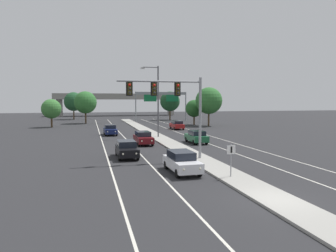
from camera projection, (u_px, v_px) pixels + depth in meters
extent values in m
plane|color=#28282B|center=(277.00, 202.00, 16.70)|extent=(260.00, 260.00, 0.00)
cube|color=#9E9B93|center=(181.00, 149.00, 34.11)|extent=(2.40, 110.00, 0.15)
cube|color=silver|center=(130.00, 143.00, 39.75)|extent=(0.14, 100.00, 0.01)
cube|color=silver|center=(200.00, 141.00, 42.01)|extent=(0.14, 100.00, 0.01)
cube|color=silver|center=(103.00, 144.00, 38.96)|extent=(0.14, 100.00, 0.01)
cube|color=silver|center=(223.00, 140.00, 42.81)|extent=(0.14, 100.00, 0.01)
cylinder|color=gray|center=(200.00, 118.00, 28.26)|extent=(0.24, 0.24, 7.20)
cylinder|color=gray|center=(160.00, 81.00, 27.12)|extent=(7.35, 0.16, 0.16)
cube|color=black|center=(177.00, 89.00, 27.59)|extent=(0.56, 0.06, 1.20)
cube|color=#38330F|center=(178.00, 89.00, 27.55)|extent=(0.32, 0.32, 1.00)
sphere|color=red|center=(178.00, 85.00, 27.36)|extent=(0.22, 0.22, 0.22)
sphere|color=#282828|center=(178.00, 89.00, 27.39)|extent=(0.22, 0.22, 0.22)
sphere|color=#282828|center=(178.00, 93.00, 27.41)|extent=(0.22, 0.22, 0.22)
cube|color=black|center=(154.00, 89.00, 27.09)|extent=(0.56, 0.06, 1.20)
cube|color=#38330F|center=(154.00, 89.00, 27.05)|extent=(0.32, 0.32, 1.00)
sphere|color=red|center=(154.00, 85.00, 26.86)|extent=(0.22, 0.22, 0.22)
sphere|color=#282828|center=(154.00, 89.00, 26.88)|extent=(0.22, 0.22, 0.22)
sphere|color=#282828|center=(154.00, 93.00, 26.91)|extent=(0.22, 0.22, 0.22)
cube|color=black|center=(129.00, 89.00, 26.58)|extent=(0.56, 0.06, 1.20)
cube|color=#38330F|center=(129.00, 89.00, 26.54)|extent=(0.32, 0.32, 1.00)
sphere|color=red|center=(130.00, 85.00, 26.35)|extent=(0.22, 0.22, 0.22)
sphere|color=#282828|center=(130.00, 89.00, 26.38)|extent=(0.22, 0.22, 0.22)
sphere|color=#282828|center=(130.00, 93.00, 26.40)|extent=(0.22, 0.22, 0.22)
cylinder|color=gray|center=(231.00, 161.00, 21.50)|extent=(0.08, 0.08, 2.20)
cube|color=white|center=(231.00, 150.00, 21.41)|extent=(0.60, 0.03, 0.60)
cube|color=black|center=(231.00, 150.00, 21.39)|extent=(0.12, 0.01, 0.44)
cylinder|color=#4C4C51|center=(158.00, 102.00, 44.92)|extent=(0.20, 0.20, 10.00)
cylinder|color=#4C4C51|center=(150.00, 67.00, 44.27)|extent=(2.20, 0.12, 0.12)
cube|color=#B7B7B2|center=(143.00, 68.00, 44.01)|extent=(0.56, 0.28, 0.20)
cube|color=silver|center=(182.00, 164.00, 23.36)|extent=(1.91, 4.44, 0.70)
cube|color=black|center=(181.00, 155.00, 23.52)|extent=(1.64, 2.42, 0.56)
sphere|color=#EAE5C6|center=(200.00, 169.00, 21.41)|extent=(0.18, 0.18, 0.18)
sphere|color=#EAE5C6|center=(184.00, 170.00, 21.11)|extent=(0.18, 0.18, 0.18)
cylinder|color=black|center=(199.00, 172.00, 22.16)|extent=(0.24, 0.65, 0.64)
cylinder|color=black|center=(178.00, 173.00, 21.73)|extent=(0.24, 0.65, 0.64)
cylinder|color=black|center=(186.00, 164.00, 25.04)|extent=(0.24, 0.65, 0.64)
cylinder|color=black|center=(166.00, 165.00, 24.62)|extent=(0.24, 0.65, 0.64)
cube|color=black|center=(127.00, 151.00, 29.46)|extent=(1.81, 4.40, 0.70)
cube|color=black|center=(126.00, 144.00, 29.62)|extent=(1.59, 2.38, 0.56)
sphere|color=#EAE5C6|center=(136.00, 154.00, 27.49)|extent=(0.18, 0.18, 0.18)
sphere|color=#EAE5C6|center=(123.00, 154.00, 27.21)|extent=(0.18, 0.18, 0.18)
cylinder|color=black|center=(138.00, 157.00, 28.23)|extent=(0.22, 0.64, 0.64)
cylinder|color=black|center=(120.00, 157.00, 27.84)|extent=(0.22, 0.64, 0.64)
cylinder|color=black|center=(133.00, 151.00, 31.13)|extent=(0.22, 0.64, 0.64)
cylinder|color=black|center=(117.00, 152.00, 30.74)|extent=(0.22, 0.64, 0.64)
cube|color=#5B0F14|center=(143.00, 139.00, 38.13)|extent=(1.90, 4.44, 0.70)
cube|color=black|center=(143.00, 134.00, 38.29)|extent=(1.64, 2.41, 0.56)
sphere|color=#EAE5C6|center=(152.00, 141.00, 36.18)|extent=(0.18, 0.18, 0.18)
sphere|color=#EAE5C6|center=(142.00, 141.00, 35.88)|extent=(0.18, 0.18, 0.18)
cylinder|color=black|center=(152.00, 143.00, 36.93)|extent=(0.23, 0.64, 0.64)
cylinder|color=black|center=(139.00, 144.00, 36.51)|extent=(0.23, 0.64, 0.64)
cylinder|color=black|center=(147.00, 140.00, 39.81)|extent=(0.23, 0.64, 0.64)
cylinder|color=black|center=(135.00, 141.00, 39.40)|extent=(0.23, 0.64, 0.64)
cube|color=#141E4C|center=(110.00, 131.00, 48.66)|extent=(1.92, 4.45, 0.70)
cube|color=black|center=(110.00, 127.00, 48.82)|extent=(1.65, 2.42, 0.56)
sphere|color=#EAE5C6|center=(116.00, 132.00, 46.72)|extent=(0.18, 0.18, 0.18)
sphere|color=#EAE5C6|center=(108.00, 132.00, 46.41)|extent=(0.18, 0.18, 0.18)
cylinder|color=black|center=(117.00, 134.00, 47.46)|extent=(0.24, 0.65, 0.64)
cylinder|color=black|center=(106.00, 134.00, 47.04)|extent=(0.24, 0.65, 0.64)
cylinder|color=black|center=(115.00, 132.00, 50.34)|extent=(0.24, 0.65, 0.64)
cylinder|color=black|center=(104.00, 132.00, 49.92)|extent=(0.24, 0.65, 0.64)
cube|color=#195633|center=(196.00, 138.00, 39.53)|extent=(1.81, 4.41, 0.70)
cube|color=black|center=(197.00, 133.00, 39.26)|extent=(1.59, 2.38, 0.56)
sphere|color=#EAE5C6|center=(187.00, 136.00, 41.50)|extent=(0.18, 0.18, 0.18)
sphere|color=#EAE5C6|center=(195.00, 135.00, 41.77)|extent=(0.18, 0.18, 0.18)
cylinder|color=black|center=(187.00, 139.00, 40.82)|extent=(0.22, 0.64, 0.64)
cylinder|color=black|center=(198.00, 139.00, 41.20)|extent=(0.22, 0.64, 0.64)
cylinder|color=black|center=(194.00, 142.00, 37.91)|extent=(0.22, 0.64, 0.64)
cylinder|color=black|center=(207.00, 142.00, 38.29)|extent=(0.22, 0.64, 0.64)
cube|color=maroon|center=(177.00, 126.00, 58.46)|extent=(1.82, 4.41, 0.70)
cube|color=black|center=(177.00, 122.00, 58.19)|extent=(1.60, 2.38, 0.56)
sphere|color=#EAE5C6|center=(171.00, 125.00, 60.43)|extent=(0.18, 0.18, 0.18)
sphere|color=#EAE5C6|center=(177.00, 124.00, 60.70)|extent=(0.18, 0.18, 0.18)
cylinder|color=black|center=(171.00, 127.00, 59.75)|extent=(0.22, 0.64, 0.64)
cylinder|color=black|center=(179.00, 127.00, 60.13)|extent=(0.22, 0.64, 0.64)
cylinder|color=black|center=(175.00, 128.00, 56.85)|extent=(0.22, 0.64, 0.64)
cylinder|color=black|center=(183.00, 128.00, 57.22)|extent=(0.22, 0.64, 0.64)
cylinder|color=gray|center=(136.00, 107.00, 78.75)|extent=(0.28, 0.28, 7.50)
cylinder|color=gray|center=(186.00, 106.00, 81.87)|extent=(0.28, 0.28, 7.50)
cube|color=gray|center=(161.00, 93.00, 80.04)|extent=(13.00, 0.36, 0.70)
cube|color=#0F6033|center=(150.00, 98.00, 79.26)|extent=(3.20, 0.08, 1.70)
cube|color=#0F6033|center=(172.00, 98.00, 80.63)|extent=(3.20, 0.08, 1.70)
cube|color=gray|center=(117.00, 98.00, 109.99)|extent=(42.40, 6.40, 1.10)
cube|color=gray|center=(118.00, 95.00, 107.01)|extent=(42.40, 0.36, 0.90)
cube|color=gray|center=(60.00, 108.00, 105.65)|extent=(1.80, 2.40, 5.65)
cube|color=gray|center=(171.00, 107.00, 114.88)|extent=(1.80, 2.40, 5.65)
cylinder|color=#4C3823|center=(170.00, 115.00, 86.11)|extent=(0.36, 0.36, 2.93)
sphere|color=#1E4C28|center=(170.00, 101.00, 85.82)|extent=(5.35, 5.35, 5.35)
cylinder|color=#4C3823|center=(194.00, 120.00, 69.40)|extent=(0.36, 0.36, 2.06)
sphere|color=#235623|center=(194.00, 108.00, 69.20)|extent=(3.77, 3.77, 3.77)
cylinder|color=#4C3823|center=(74.00, 114.00, 88.54)|extent=(0.36, 0.36, 2.88)
sphere|color=#1E4C28|center=(74.00, 102.00, 88.26)|extent=(5.26, 5.26, 5.26)
cylinder|color=#4C3823|center=(209.00, 119.00, 65.96)|extent=(0.36, 0.36, 3.04)
sphere|color=#2D6B2D|center=(209.00, 101.00, 65.65)|extent=(5.56, 5.56, 5.56)
cylinder|color=#4C3823|center=(86.00, 117.00, 73.12)|extent=(0.36, 0.36, 2.81)
sphere|color=#2D6B2D|center=(85.00, 102.00, 72.84)|extent=(5.13, 5.13, 5.13)
cylinder|color=#4C3823|center=(52.00, 122.00, 62.72)|extent=(0.36, 0.36, 2.12)
sphere|color=#387533|center=(51.00, 109.00, 62.51)|extent=(3.87, 3.87, 3.87)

